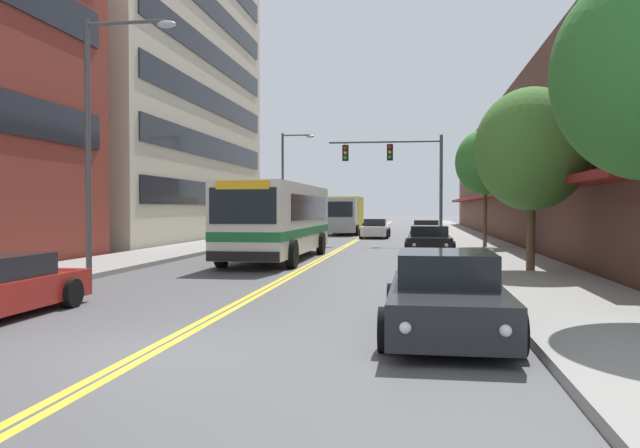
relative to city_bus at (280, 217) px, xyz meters
The scene contains 19 objects.
ground_plane 20.67m from the city_bus, 85.31° to the left, with size 240.00×240.00×0.00m, color #4C4C4F.
sidewalk_left 21.32m from the city_bus, 105.05° to the left, with size 3.41×106.00×0.16m.
sidewalk_right 22.43m from the city_bus, 66.59° to the left, with size 3.41×106.00×0.16m.
centre_line 20.67m from the city_bus, 85.31° to the left, with size 0.34×106.00×0.01m.
office_tower_left 22.75m from the city_bus, 133.65° to the left, with size 12.08×24.06×26.86m.
storefront_row_right 25.49m from the city_bus, 54.17° to the left, with size 9.10×68.00×9.14m.
city_bus is the anchor object (origin of this frame).
car_dark_grey_parked_left_near 13.32m from the city_bus, 101.80° to the left, with size 2.06×4.20×1.26m.
car_charcoal_parked_right_foreground 15.59m from the city_bus, 67.36° to the right, with size 2.06×4.73×1.35m.
car_black_parked_right_mid 7.29m from the city_bus, 32.34° to the left, with size 2.17×4.15×1.28m.
car_champagne_parked_right_far 16.75m from the city_bus, 68.46° to the left, with size 2.04×4.77×1.32m.
car_white_moving_lead 19.15m from the city_bus, 81.94° to the left, with size 1.98×4.80×1.33m.
box_truck 24.48m from the city_bus, 90.16° to the left, with size 2.60×7.36×2.98m.
traffic_signal_mast 12.24m from the city_bus, 67.09° to the left, with size 6.48×0.38×6.21m.
street_lamp_left_near 9.49m from the city_bus, 110.64° to the right, with size 2.69×0.28×7.36m.
street_lamp_left_far 17.83m from the city_bus, 100.73° to the left, with size 2.28×0.28×7.24m.
street_tree_right_mid 10.43m from the city_bus, 27.97° to the right, with size 3.46×3.46×5.64m.
street_tree_right_far 11.79m from the city_bus, 39.10° to the left, with size 2.98×2.98×5.86m.
fire_hydrant 10.11m from the city_bus, 40.55° to the right, with size 0.32×0.24×0.80m.
Camera 1 is at (3.80, -8.35, 2.08)m, focal length 35.00 mm.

